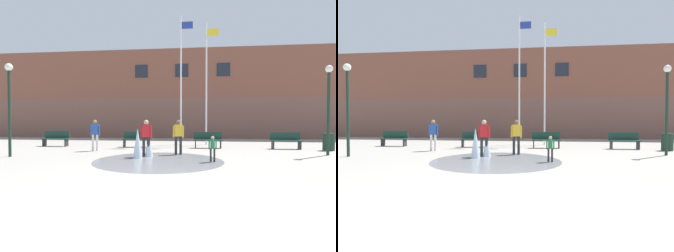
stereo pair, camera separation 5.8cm
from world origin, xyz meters
TOP-DOWN VIEW (x-y plane):
  - ground_plane at (0.00, 0.00)m, footprint 100.00×100.00m
  - library_building at (0.00, 20.06)m, footprint 36.00×6.05m
  - splash_fountain at (-0.66, 5.18)m, footprint 5.05×5.05m
  - park_bench_under_left_flagpole at (-7.16, 9.57)m, footprint 1.60×0.44m
  - park_bench_center at (-2.20, 9.60)m, footprint 1.60×0.44m
  - park_bench_under_right_flagpole at (1.95, 9.55)m, footprint 1.60×0.44m
  - park_bench_near_trashcan at (6.16, 9.53)m, footprint 1.60×0.44m
  - adult_watching at (-0.86, 5.80)m, footprint 0.50×0.34m
  - teen_by_trashcan at (0.48, 6.57)m, footprint 0.50×0.32m
  - adult_near_bench at (-3.87, 7.51)m, footprint 0.50×0.21m
  - child_with_pink_shirt at (1.93, 4.62)m, footprint 0.31×0.23m
  - flagpole_left at (0.32, 11.48)m, footprint 0.80×0.10m
  - flagpole_right at (1.94, 11.48)m, footprint 0.80×0.10m
  - lamp_post_left_lane at (-6.72, 5.08)m, footprint 0.32×0.32m
  - lamp_post_right_lane at (7.20, 7.10)m, footprint 0.32×0.32m
  - trash_can at (8.13, 9.01)m, footprint 0.56×0.56m

SIDE VIEW (x-z plane):
  - ground_plane at x=0.00m, z-range 0.00..0.00m
  - splash_fountain at x=-0.66m, z-range -0.27..0.98m
  - trash_can at x=8.13m, z-range 0.00..0.90m
  - park_bench_under_left_flagpole at x=-7.16m, z-range 0.02..0.93m
  - park_bench_center at x=-2.20m, z-range 0.02..0.93m
  - park_bench_under_right_flagpole at x=1.95m, z-range 0.02..0.93m
  - park_bench_near_trashcan at x=6.16m, z-range 0.02..0.93m
  - child_with_pink_shirt at x=1.93m, z-range 0.09..1.07m
  - adult_watching at x=-0.86m, z-range 0.14..1.73m
  - teen_by_trashcan at x=0.48m, z-range 0.14..1.73m
  - adult_near_bench at x=-3.87m, z-range 0.14..1.73m
  - lamp_post_left_lane at x=-6.72m, z-range 0.61..4.63m
  - lamp_post_right_lane at x=7.20m, z-range 0.61..4.64m
  - library_building at x=0.00m, z-range 0.00..7.72m
  - flagpole_right at x=1.94m, z-range 0.24..8.00m
  - flagpole_left at x=0.32m, z-range 0.25..8.51m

